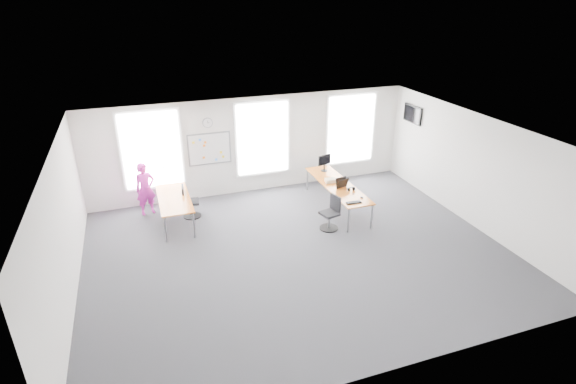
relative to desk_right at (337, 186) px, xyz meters
name	(u,v)px	position (x,y,z in m)	size (l,w,h in m)	color
floor	(298,253)	(-1.94, -1.98, -0.69)	(10.00, 10.00, 0.00)	#2A2A2F
ceiling	(299,135)	(-1.94, -1.98, 2.31)	(10.00, 10.00, 0.00)	white
wall_back	(253,145)	(-1.94, 2.02, 0.81)	(10.00, 10.00, 0.00)	white
wall_front	(389,301)	(-1.94, -5.98, 0.81)	(10.00, 10.00, 0.00)	white
wall_left	(62,233)	(-6.94, -1.98, 0.81)	(10.00, 10.00, 0.00)	white
wall_right	(475,171)	(3.06, -1.98, 0.81)	(10.00, 10.00, 0.00)	white
window_left	(152,150)	(-4.94, 1.99, 1.01)	(1.60, 0.06, 2.20)	white
window_mid	(263,138)	(-1.64, 1.99, 1.01)	(1.60, 0.06, 2.20)	white
window_right	(350,129)	(1.36, 1.99, 1.01)	(1.60, 0.06, 2.20)	white
desk_right	(337,186)	(0.00, 0.00, 0.00)	(0.81, 3.05, 0.74)	#BF4B1B
desk_left	(174,200)	(-4.57, 0.59, 0.00)	(0.83, 2.08, 0.76)	#BF4B1B
chair_right	(331,214)	(-0.68, -1.09, -0.28)	(0.52, 0.51, 0.94)	black
chair_left	(189,203)	(-4.16, 0.84, -0.28)	(0.50, 0.50, 0.94)	black
person	(146,189)	(-5.26, 1.46, 0.07)	(0.56, 0.36, 1.52)	#E72CBB
whiteboard	(210,149)	(-3.29, 1.99, 0.86)	(1.20, 0.03, 0.90)	white
wall_clock	(208,123)	(-3.29, 1.99, 1.66)	(0.30, 0.30, 0.04)	gray
tv	(413,114)	(3.01, 1.02, 1.61)	(0.06, 0.90, 0.55)	black
keyboard	(354,203)	(-0.11, -1.27, 0.06)	(0.41, 0.15, 0.02)	black
mouse	(362,197)	(0.23, -1.07, 0.07)	(0.07, 0.11, 0.04)	black
lens_cap	(353,194)	(0.13, -0.76, 0.05)	(0.06, 0.06, 0.01)	black
headphones	(351,189)	(0.17, -0.54, 0.10)	(0.20, 0.10, 0.12)	black
laptop_sleeve	(342,183)	(0.02, -0.26, 0.20)	(0.38, 0.28, 0.30)	black
paper_stack	(330,180)	(-0.12, 0.22, 0.10)	(0.30, 0.22, 0.10)	beige
monitor	(325,161)	(0.05, 1.07, 0.37)	(0.46, 0.20, 0.53)	black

